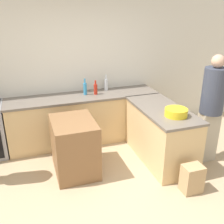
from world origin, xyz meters
TOP-DOWN VIEW (x-y plane):
  - ground_plane at (0.00, 0.00)m, footprint 14.00×14.00m
  - wall_back at (0.00, 2.13)m, footprint 8.00×0.06m
  - counter_back at (0.00, 1.79)m, footprint 2.80×0.66m
  - counter_peninsula at (1.05, 0.74)m, footprint 0.69×1.49m
  - island_table at (-0.38, 0.82)m, footprint 0.63×0.82m
  - mixing_bowl at (1.09, 0.40)m, footprint 0.34×0.34m
  - dish_soap_bottle at (0.05, 1.83)m, footprint 0.06×0.06m
  - hot_sauce_bottle at (0.23, 1.79)m, footprint 0.07×0.07m
  - vinegar_bottle_clear at (0.49, 1.97)m, footprint 0.08×0.08m
  - person_at_peninsula at (1.76, 0.45)m, footprint 0.35×0.35m
  - paper_bag at (1.06, -0.20)m, footprint 0.28×0.21m

SIDE VIEW (x-z plane):
  - ground_plane at x=0.00m, z-range 0.00..0.00m
  - paper_bag at x=1.06m, z-range 0.00..0.41m
  - island_table at x=-0.38m, z-range 0.00..0.86m
  - counter_back at x=0.00m, z-range 0.00..0.91m
  - counter_peninsula at x=1.05m, z-range 0.00..0.91m
  - person_at_peninsula at x=1.76m, z-range 0.08..1.85m
  - mixing_bowl at x=1.09m, z-range 0.91..1.03m
  - hot_sauce_bottle at x=0.23m, z-range 0.88..1.15m
  - dish_soap_bottle at x=0.05m, z-range 0.88..1.18m
  - vinegar_bottle_clear at x=0.49m, z-range 0.88..1.18m
  - wall_back at x=0.00m, z-range 0.00..2.70m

